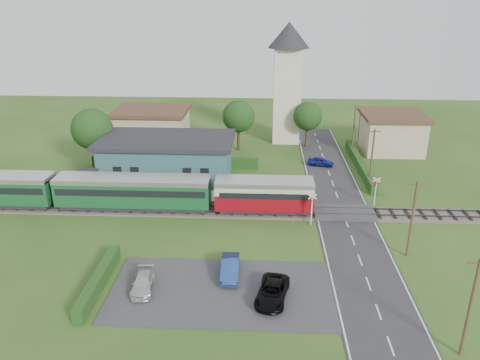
{
  "coord_description": "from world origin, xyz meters",
  "views": [
    {
      "loc": [
        1.46,
        -42.04,
        21.2
      ],
      "look_at": [
        -0.84,
        4.0,
        2.84
      ],
      "focal_mm": 35.0,
      "sensor_mm": 36.0,
      "label": 1
    }
  ],
  "objects_px": {
    "church_tower": "(288,74)",
    "pedestrian_far": "(114,187)",
    "house_east": "(391,132)",
    "pedestrian_near": "(240,189)",
    "station_building": "(167,158)",
    "car_on_road": "(321,162)",
    "crossing_signal_far": "(376,187)",
    "car_park_blue": "(230,268)",
    "train": "(103,191)",
    "house_west": "(152,127)",
    "crossing_signal_near": "(312,205)",
    "car_park_silver": "(143,283)",
    "car_park_dark": "(272,292)",
    "equipment_hut": "(87,182)"
  },
  "relations": [
    {
      "from": "church_tower",
      "to": "car_on_road",
      "type": "bearing_deg",
      "value": -69.44
    },
    {
      "from": "crossing_signal_near",
      "to": "car_park_dark",
      "type": "relative_size",
      "value": 0.72
    },
    {
      "from": "train",
      "to": "car_park_blue",
      "type": "height_order",
      "value": "train"
    },
    {
      "from": "pedestrian_near",
      "to": "equipment_hut",
      "type": "bearing_deg",
      "value": -25.28
    },
    {
      "from": "car_park_silver",
      "to": "crossing_signal_far",
      "type": "bearing_deg",
      "value": 32.77
    },
    {
      "from": "church_tower",
      "to": "pedestrian_near",
      "type": "height_order",
      "value": "church_tower"
    },
    {
      "from": "church_tower",
      "to": "car_park_blue",
      "type": "bearing_deg",
      "value": -98.92
    },
    {
      "from": "car_park_dark",
      "to": "pedestrian_far",
      "type": "relative_size",
      "value": 3.03
    },
    {
      "from": "crossing_signal_far",
      "to": "car_park_blue",
      "type": "relative_size",
      "value": 0.8
    },
    {
      "from": "house_west",
      "to": "house_east",
      "type": "xyz_separation_m",
      "value": [
        35.0,
        -1.0,
        0.0
      ]
    },
    {
      "from": "equipment_hut",
      "to": "pedestrian_near",
      "type": "bearing_deg",
      "value": -0.72
    },
    {
      "from": "house_east",
      "to": "car_park_blue",
      "type": "relative_size",
      "value": 2.15
    },
    {
      "from": "house_east",
      "to": "car_park_silver",
      "type": "height_order",
      "value": "house_east"
    },
    {
      "from": "station_building",
      "to": "car_park_silver",
      "type": "bearing_deg",
      "value": -83.82
    },
    {
      "from": "crossing_signal_far",
      "to": "car_park_dark",
      "type": "height_order",
      "value": "crossing_signal_far"
    },
    {
      "from": "car_on_road",
      "to": "equipment_hut",
      "type": "bearing_deg",
      "value": 126.22
    },
    {
      "from": "church_tower",
      "to": "pedestrian_far",
      "type": "relative_size",
      "value": 11.78
    },
    {
      "from": "train",
      "to": "crossing_signal_near",
      "type": "height_order",
      "value": "train"
    },
    {
      "from": "car_on_road",
      "to": "house_west",
      "type": "bearing_deg",
      "value": 84.42
    },
    {
      "from": "station_building",
      "to": "car_on_road",
      "type": "distance_m",
      "value": 20.17
    },
    {
      "from": "car_park_silver",
      "to": "car_on_road",
      "type": "bearing_deg",
      "value": 54.64
    },
    {
      "from": "crossing_signal_near",
      "to": "car_park_blue",
      "type": "relative_size",
      "value": 0.8
    },
    {
      "from": "station_building",
      "to": "train",
      "type": "distance_m",
      "value": 10.32
    },
    {
      "from": "house_east",
      "to": "car_on_road",
      "type": "relative_size",
      "value": 2.64
    },
    {
      "from": "house_east",
      "to": "pedestrian_near",
      "type": "height_order",
      "value": "house_east"
    },
    {
      "from": "crossing_signal_far",
      "to": "train",
      "type": "bearing_deg",
      "value": -175.22
    },
    {
      "from": "car_park_blue",
      "to": "pedestrian_near",
      "type": "distance_m",
      "value": 14.87
    },
    {
      "from": "crossing_signal_near",
      "to": "pedestrian_far",
      "type": "bearing_deg",
      "value": 165.24
    },
    {
      "from": "house_east",
      "to": "car_park_dark",
      "type": "bearing_deg",
      "value": -115.51
    },
    {
      "from": "train",
      "to": "crossing_signal_far",
      "type": "xyz_separation_m",
      "value": [
        28.64,
        2.39,
        -0.04
      ]
    },
    {
      "from": "crossing_signal_far",
      "to": "pedestrian_near",
      "type": "relative_size",
      "value": 1.75
    },
    {
      "from": "crossing_signal_near",
      "to": "train",
      "type": "bearing_deg",
      "value": 173.59
    },
    {
      "from": "crossing_signal_near",
      "to": "car_park_silver",
      "type": "xyz_separation_m",
      "value": [
        -13.9,
        -11.68,
        -1.51
      ]
    },
    {
      "from": "crossing_signal_far",
      "to": "car_park_dark",
      "type": "xyz_separation_m",
      "value": [
        -11.2,
        -17.28,
        -1.43
      ]
    },
    {
      "from": "church_tower",
      "to": "pedestrian_near",
      "type": "distance_m",
      "value": 25.36
    },
    {
      "from": "train",
      "to": "pedestrian_near",
      "type": "bearing_deg",
      "value": 11.95
    },
    {
      "from": "house_west",
      "to": "house_east",
      "type": "bearing_deg",
      "value": -1.64
    },
    {
      "from": "car_park_blue",
      "to": "equipment_hut",
      "type": "bearing_deg",
      "value": 137.03
    },
    {
      "from": "house_west",
      "to": "car_on_road",
      "type": "distance_m",
      "value": 25.69
    },
    {
      "from": "crossing_signal_near",
      "to": "house_east",
      "type": "bearing_deg",
      "value": 60.87
    },
    {
      "from": "crossing_signal_near",
      "to": "pedestrian_far",
      "type": "distance_m",
      "value": 22.12
    },
    {
      "from": "church_tower",
      "to": "station_building",
      "type": "bearing_deg",
      "value": -131.41
    },
    {
      "from": "pedestrian_far",
      "to": "church_tower",
      "type": "bearing_deg",
      "value": -31.87
    },
    {
      "from": "pedestrian_far",
      "to": "station_building",
      "type": "bearing_deg",
      "value": -31.38
    },
    {
      "from": "house_west",
      "to": "pedestrian_far",
      "type": "xyz_separation_m",
      "value": [
        0.03,
        -19.78,
        -1.59
      ]
    },
    {
      "from": "equipment_hut",
      "to": "train",
      "type": "distance_m",
      "value": 4.38
    },
    {
      "from": "station_building",
      "to": "car_on_road",
      "type": "relative_size",
      "value": 4.79
    },
    {
      "from": "crossing_signal_near",
      "to": "car_park_dark",
      "type": "height_order",
      "value": "crossing_signal_near"
    },
    {
      "from": "station_building",
      "to": "crossing_signal_near",
      "type": "xyz_separation_m",
      "value": [
        16.4,
        -11.4,
        -0.55
      ]
    },
    {
      "from": "station_building",
      "to": "crossing_signal_far",
      "type": "relative_size",
      "value": 4.88
    }
  ]
}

